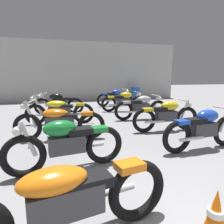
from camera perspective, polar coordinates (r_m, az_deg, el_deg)
back_wall at (r=12.77m, az=-9.30°, el=11.27°), size 12.78×0.24×3.60m
motorcycle_left_row_0 at (r=1.98m, az=-13.34°, el=-22.98°), size 2.16×0.74×0.97m
motorcycle_left_row_1 at (r=3.37m, az=-12.88°, el=-8.58°), size 1.97×0.56×0.88m
motorcycle_left_row_2 at (r=4.98m, az=-14.73°, el=-2.64°), size 2.16×0.68×0.97m
motorcycle_left_row_3 at (r=6.61m, az=-14.74°, el=0.47°), size 2.16×0.68×0.97m
motorcycle_left_row_4 at (r=8.33m, az=-14.92°, el=2.45°), size 1.96×0.56×0.88m
motorcycle_right_row_1 at (r=4.61m, az=24.50°, el=-4.18°), size 1.97×0.51×0.88m
motorcycle_right_row_2 at (r=5.79m, az=15.19°, el=-0.82°), size 1.97×0.48×0.88m
motorcycle_right_row_3 at (r=7.17m, az=8.35°, el=1.50°), size 1.97×0.48×0.88m
motorcycle_right_row_4 at (r=8.74m, az=3.39°, el=3.13°), size 1.97×0.50×0.88m
motorcycle_right_row_5 at (r=10.36m, az=0.91°, el=4.25°), size 1.97×0.55×0.88m
oil_drum at (r=12.95m, az=6.68°, el=5.22°), size 0.59×0.59×0.85m
traffic_cone at (r=2.26m, az=27.24°, el=-25.19°), size 0.32×0.32×0.54m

